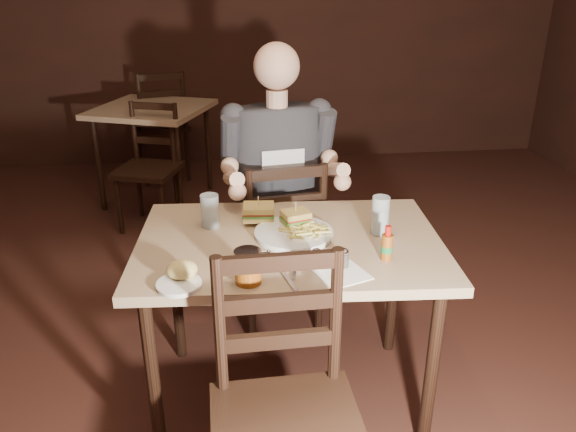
{
  "coord_description": "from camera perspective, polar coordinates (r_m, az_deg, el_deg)",
  "views": [
    {
      "loc": [
        -0.22,
        -1.92,
        1.73
      ],
      "look_at": [
        0.02,
        0.09,
        0.85
      ],
      "focal_mm": 35.0,
      "sensor_mm": 36.0,
      "label": 1
    }
  ],
  "objects": [
    {
      "name": "pepper_shaker",
      "position": [
        1.99,
        5.67,
        -4.34
      ],
      "size": [
        0.04,
        0.04,
        0.07
      ],
      "primitive_type": null,
      "rotation": [
        0.0,
        0.0,
        -0.07
      ],
      "color": "#38332D",
      "rests_on": "main_table"
    },
    {
      "name": "ketchup_dollop",
      "position": [
        2.28,
        1.67,
        -0.83
      ],
      "size": [
        0.05,
        0.05,
        0.01
      ],
      "primitive_type": "ellipsoid",
      "rotation": [
        0.0,
        0.0,
        -0.07
      ],
      "color": "maroon",
      "rests_on": "dinner_plate"
    },
    {
      "name": "fork",
      "position": [
        1.98,
        0.72,
        -5.29
      ],
      "size": [
        0.04,
        0.16,
        0.0
      ],
      "primitive_type": "cube",
      "rotation": [
        0.0,
        0.0,
        -0.2
      ],
      "color": "silver",
      "rests_on": "napkin"
    },
    {
      "name": "bg_table",
      "position": [
        4.58,
        -13.63,
        9.66
      ],
      "size": [
        1.04,
        1.04,
        0.77
      ],
      "rotation": [
        0.0,
        0.0,
        -0.37
      ],
      "color": "tan",
      "rests_on": "ground"
    },
    {
      "name": "dinner_plate",
      "position": [
        2.22,
        0.59,
        -1.9
      ],
      "size": [
        0.32,
        0.32,
        0.02
      ],
      "primitive_type": "cylinder",
      "rotation": [
        0.0,
        0.0,
        -0.07
      ],
      "color": "white",
      "rests_on": "main_table"
    },
    {
      "name": "chair_near",
      "position": [
        1.78,
        -0.03,
        -20.97
      ],
      "size": [
        0.46,
        0.5,
        0.98
      ],
      "primitive_type": null,
      "rotation": [
        0.0,
        0.0,
        0.02
      ],
      "color": "black",
      "rests_on": "ground"
    },
    {
      "name": "main_table",
      "position": [
        2.23,
        0.15,
        -4.34
      ],
      "size": [
        1.24,
        0.87,
        0.77
      ],
      "rotation": [
        0.0,
        0.0,
        -0.07
      ],
      "color": "tan",
      "rests_on": "ground"
    },
    {
      "name": "side_plate",
      "position": [
        1.91,
        -11.0,
        -6.97
      ],
      "size": [
        0.16,
        0.16,
        0.01
      ],
      "primitive_type": "cylinder",
      "rotation": [
        0.0,
        0.0,
        -0.07
      ],
      "color": "white",
      "rests_on": "main_table"
    },
    {
      "name": "diner",
      "position": [
        2.64,
        -0.89,
        6.69
      ],
      "size": [
        0.61,
        0.51,
        0.97
      ],
      "primitive_type": null,
      "rotation": [
        0.0,
        0.0,
        0.14
      ],
      "color": "#282A2D",
      "rests_on": "chair_far"
    },
    {
      "name": "glass_right",
      "position": [
        2.24,
        9.35,
        0.05
      ],
      "size": [
        0.07,
        0.07,
        0.16
      ],
      "primitive_type": "cylinder",
      "rotation": [
        0.0,
        0.0,
        -0.07
      ],
      "color": "silver",
      "rests_on": "main_table"
    },
    {
      "name": "sandwich_right",
      "position": [
        2.26,
        0.79,
        0.18
      ],
      "size": [
        0.13,
        0.11,
        0.09
      ],
      "primitive_type": null,
      "rotation": [
        0.0,
        0.0,
        0.28
      ],
      "color": "#D8BA5E",
      "rests_on": "dinner_plate"
    },
    {
      "name": "room_shell",
      "position": [
        1.96,
        -0.21,
        13.82
      ],
      "size": [
        7.0,
        7.0,
        7.0
      ],
      "color": "black",
      "rests_on": "ground"
    },
    {
      "name": "bread_roll",
      "position": [
        1.93,
        -10.74,
        -5.38
      ],
      "size": [
        0.11,
        0.09,
        0.06
      ],
      "primitive_type": "ellipsoid",
      "rotation": [
        0.0,
        0.0,
        -0.07
      ],
      "color": "#DBBD64",
      "rests_on": "side_plate"
    },
    {
      "name": "glass_left",
      "position": [
        2.3,
        -7.93,
        0.51
      ],
      "size": [
        0.08,
        0.08,
        0.14
      ],
      "primitive_type": "cylinder",
      "rotation": [
        0.0,
        0.0,
        -0.07
      ],
      "color": "silver",
      "rests_on": "main_table"
    },
    {
      "name": "salt_shaker",
      "position": [
        1.98,
        2.9,
        -4.38
      ],
      "size": [
        0.04,
        0.04,
        0.07
      ],
      "primitive_type": null,
      "rotation": [
        0.0,
        0.0,
        -0.07
      ],
      "color": "white",
      "rests_on": "main_table"
    },
    {
      "name": "syrup_dispenser",
      "position": [
        1.88,
        -4.08,
        -5.17
      ],
      "size": [
        0.1,
        0.1,
        0.12
      ],
      "primitive_type": null,
      "rotation": [
        0.0,
        0.0,
        -0.07
      ],
      "color": "#84400F",
      "rests_on": "main_table"
    },
    {
      "name": "hot_sauce",
      "position": [
        2.05,
        10.04,
        -2.7
      ],
      "size": [
        0.04,
        0.04,
        0.13
      ],
      "primitive_type": null,
      "rotation": [
        0.0,
        0.0,
        -0.07
      ],
      "color": "#84400F",
      "rests_on": "main_table"
    },
    {
      "name": "knife",
      "position": [
        1.92,
        -0.02,
        -6.39
      ],
      "size": [
        0.06,
        0.21,
        0.01
      ],
      "primitive_type": "cube",
      "rotation": [
        0.0,
        0.0,
        0.23
      ],
      "color": "silver",
      "rests_on": "napkin"
    },
    {
      "name": "sandwich_left",
      "position": [
        2.32,
        -3.02,
        0.93
      ],
      "size": [
        0.14,
        0.12,
        0.11
      ],
      "primitive_type": null,
      "rotation": [
        0.0,
        0.0,
        -0.09
      ],
      "color": "#D8BA5E",
      "rests_on": "dinner_plate"
    },
    {
      "name": "bg_chair_far",
      "position": [
        5.15,
        -12.81,
        9.01
      ],
      "size": [
        0.56,
        0.59,
        0.97
      ],
      "primitive_type": null,
      "rotation": [
        0.0,
        0.0,
        3.4
      ],
      "color": "black",
      "rests_on": "ground"
    },
    {
      "name": "chair_far",
      "position": [
        2.87,
        -1.07,
        -2.62
      ],
      "size": [
        0.49,
        0.53,
        0.93
      ],
      "primitive_type": null,
      "rotation": [
        0.0,
        0.0,
        3.28
      ],
      "color": "black",
      "rests_on": "ground"
    },
    {
      "name": "fries_pile",
      "position": [
        2.2,
        1.76,
        -1.4
      ],
      "size": [
        0.23,
        0.17,
        0.04
      ],
      "primitive_type": null,
      "rotation": [
        0.0,
        0.0,
        -0.07
      ],
      "color": "#EADC6D",
      "rests_on": "dinner_plate"
    },
    {
      "name": "bg_chair_near",
      "position": [
        4.12,
        -14.08,
        4.6
      ],
      "size": [
        0.53,
        0.55,
        0.88
      ],
      "primitive_type": null,
      "rotation": [
        0.0,
        0.0,
        -0.32
      ],
      "color": "black",
      "rests_on": "ground"
    },
    {
      "name": "napkin",
      "position": [
        1.96,
        5.49,
        -5.9
      ],
      "size": [
        0.21,
        0.2,
        0.0
      ],
      "primitive_type": "cube",
      "rotation": [
        0.0,
        0.0,
        0.35
      ],
      "color": "white",
      "rests_on": "main_table"
    }
  ]
}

